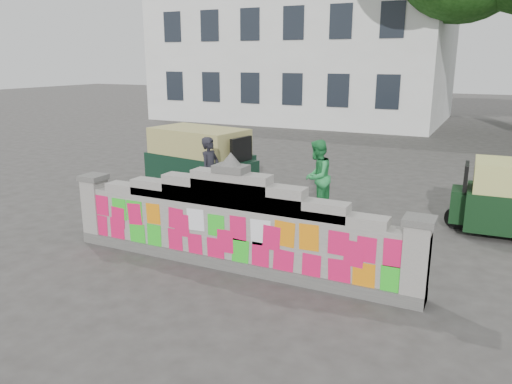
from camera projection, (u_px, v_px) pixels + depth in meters
ground at (232, 267)px, 8.61m from camera, size 100.00×100.00×0.00m
parapet_wall at (232, 226)px, 8.41m from camera, size 6.48×0.44×2.01m
building at (306, 50)px, 29.62m from camera, size 16.00×10.00×8.90m
cyclist_bike at (211, 196)px, 11.30m from camera, size 1.80×0.72×0.93m
cyclist_rider at (210, 183)px, 11.21m from camera, size 0.41×0.59×1.57m
pedestrian at (317, 177)px, 11.49m from camera, size 0.67×0.85×1.71m
rickshaw_left at (202, 160)px, 13.16m from camera, size 3.21×1.88×1.73m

